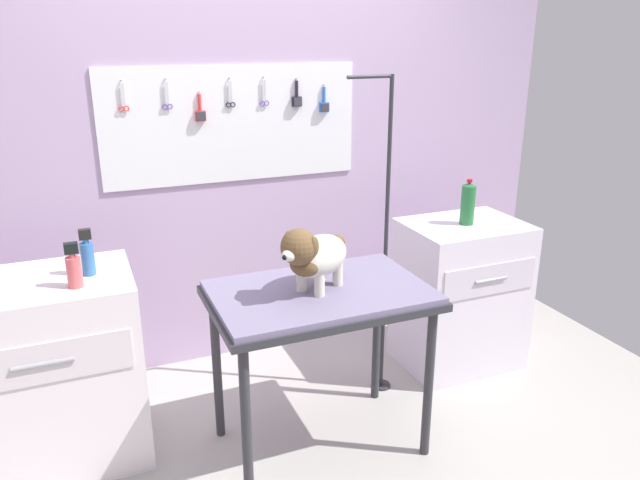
# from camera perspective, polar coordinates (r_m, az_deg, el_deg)

# --- Properties ---
(ground) EXTENTS (4.40, 4.00, 0.04)m
(ground) POSITION_cam_1_polar(r_m,az_deg,el_deg) (3.07, 1.11, -20.75)
(ground) COLOR #AFACA4
(rear_wall_panel) EXTENTS (4.00, 0.11, 2.30)m
(rear_wall_panel) POSITION_cam_1_polar(r_m,az_deg,el_deg) (3.66, -6.88, 6.41)
(rear_wall_panel) COLOR #B89EC2
(rear_wall_panel) RESTS_ON ground
(grooming_table) EXTENTS (1.00, 0.64, 0.83)m
(grooming_table) POSITION_cam_1_polar(r_m,az_deg,el_deg) (2.82, 0.02, -6.21)
(grooming_table) COLOR #2D2D33
(grooming_table) RESTS_ON ground
(grooming_arm) EXTENTS (0.30, 0.11, 1.74)m
(grooming_arm) POSITION_cam_1_polar(r_m,az_deg,el_deg) (3.28, 5.99, -1.26)
(grooming_arm) COLOR #2D2D33
(grooming_arm) RESTS_ON ground
(dog) EXTENTS (0.42, 0.34, 0.32)m
(dog) POSITION_cam_1_polar(r_m,az_deg,el_deg) (2.69, -0.59, -1.44)
(dog) COLOR silver
(dog) RESTS_ON grooming_table
(counter_left) EXTENTS (0.80, 0.58, 0.91)m
(counter_left) POSITION_cam_1_polar(r_m,az_deg,el_deg) (3.13, -23.84, -11.22)
(counter_left) COLOR white
(counter_left) RESTS_ON ground
(cabinet_right) EXTENTS (0.68, 0.54, 0.89)m
(cabinet_right) POSITION_cam_1_polar(r_m,az_deg,el_deg) (3.78, 12.90, -4.93)
(cabinet_right) COLOR white
(cabinet_right) RESTS_ON ground
(pump_bottle_white) EXTENTS (0.06, 0.06, 0.21)m
(pump_bottle_white) POSITION_cam_1_polar(r_m,az_deg,el_deg) (2.89, -20.85, -1.36)
(pump_bottle_white) COLOR #336EB2
(pump_bottle_white) RESTS_ON counter_left
(spray_bottle_short) EXTENTS (0.06, 0.06, 0.20)m
(spray_bottle_short) POSITION_cam_1_polar(r_m,az_deg,el_deg) (2.78, -21.96, -2.48)
(spray_bottle_short) COLOR #DC5B5C
(spray_bottle_short) RESTS_ON counter_left
(soda_bottle) EXTENTS (0.08, 0.08, 0.26)m
(soda_bottle) POSITION_cam_1_polar(r_m,az_deg,el_deg) (3.58, 13.62, 3.34)
(soda_bottle) COLOR #267038
(soda_bottle) RESTS_ON cabinet_right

